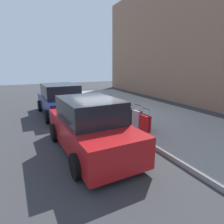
{
  "coord_description": "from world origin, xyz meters",
  "views": [
    {
      "loc": [
        -9.12,
        3.66,
        2.7
      ],
      "look_at": [
        -1.76,
        0.17,
        0.64
      ],
      "focal_mm": 30.06,
      "sensor_mm": 36.0,
      "label": 1
    }
  ],
  "objects": [
    {
      "name": "fire_hydrant",
      "position": [
        0.07,
        -0.5,
        0.58
      ],
      "size": [
        0.39,
        0.21,
        0.85
      ],
      "color": "#99999E",
      "rests_on": "sidewalk_curb"
    },
    {
      "name": "suitcase_black_2",
      "position": [
        -2.21,
        -0.51,
        0.48
      ],
      "size": [
        0.37,
        0.23,
        0.88
      ],
      "color": "black",
      "rests_on": "sidewalk_curb"
    },
    {
      "name": "ground_plane",
      "position": [
        0.0,
        0.0,
        0.0
      ],
      "size": [
        40.0,
        40.0,
        0.0
      ],
      "primitive_type": "plane",
      "color": "#333335"
    },
    {
      "name": "building_facade_sidewalk_side",
      "position": [
        0.0,
        -7.89,
        4.56
      ],
      "size": [
        24.0,
        3.0,
        9.11
      ],
      "primitive_type": "cube",
      "color": "#936B51",
      "rests_on": "ground_plane"
    },
    {
      "name": "sidewalk_curb",
      "position": [
        0.0,
        -2.5,
        0.07
      ],
      "size": [
        18.0,
        5.0,
        0.14
      ],
      "primitive_type": "cube",
      "color": "gray",
      "rests_on": "ground_plane"
    },
    {
      "name": "bollard_post",
      "position": [
        0.65,
        -0.35,
        0.61
      ],
      "size": [
        0.16,
        0.16,
        0.94
      ],
      "primitive_type": "cylinder",
      "color": "brown",
      "rests_on": "sidewalk_curb"
    },
    {
      "name": "suitcase_teal_4",
      "position": [
        -1.23,
        -0.49,
        0.47
      ],
      "size": [
        0.49,
        0.28,
        0.9
      ],
      "color": "#0F606B",
      "rests_on": "sidewalk_curb"
    },
    {
      "name": "parked_car_navy_1",
      "position": [
        1.25,
        1.88,
        0.78
      ],
      "size": [
        4.49,
        2.22,
        1.68
      ],
      "color": "#141E4C",
      "rests_on": "ground_plane"
    },
    {
      "name": "suitcase_silver_1",
      "position": [
        -2.72,
        -0.56,
        0.5
      ],
      "size": [
        0.49,
        0.29,
        0.96
      ],
      "color": "#9EA0A8",
      "rests_on": "sidewalk_curb"
    },
    {
      "name": "suitcase_maroon_3",
      "position": [
        -1.75,
        -0.46,
        0.44
      ],
      "size": [
        0.38,
        0.24,
        0.81
      ],
      "color": "maroon",
      "rests_on": "sidewalk_curb"
    },
    {
      "name": "suitcase_red_0",
      "position": [
        -3.3,
        -0.55,
        0.46
      ],
      "size": [
        0.51,
        0.21,
        0.92
      ],
      "color": "red",
      "rests_on": "sidewalk_curb"
    },
    {
      "name": "suitcase_olive_5",
      "position": [
        -0.72,
        -0.54,
        0.41
      ],
      "size": [
        0.36,
        0.19,
        0.81
      ],
      "color": "#59601E",
      "rests_on": "sidewalk_curb"
    },
    {
      "name": "parked_car_red_0",
      "position": [
        -3.72,
        1.88,
        0.79
      ],
      "size": [
        4.29,
        2.11,
        1.7
      ],
      "color": "#AD1619",
      "rests_on": "ground_plane"
    }
  ]
}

